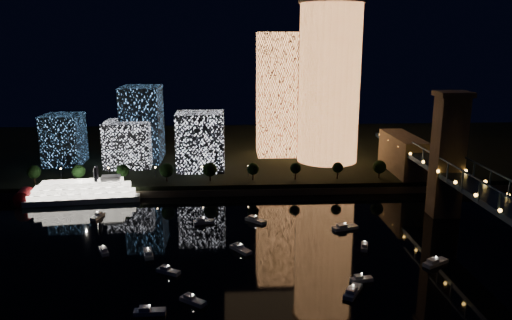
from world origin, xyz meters
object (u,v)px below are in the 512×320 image
at_px(tower_rectangular, 276,95).
at_px(riverboat, 78,192).
at_px(truss_bridge, 510,217).
at_px(tower_cylindrical, 329,82).

height_order(tower_rectangular, riverboat, tower_rectangular).
relative_size(tower_rectangular, truss_bridge, 0.26).
bearing_deg(tower_cylindrical, tower_rectangular, 147.54).
relative_size(tower_cylindrical, tower_rectangular, 1.24).
height_order(tower_rectangular, truss_bridge, tower_rectangular).
height_order(tower_cylindrical, riverboat, tower_cylindrical).
xyz_separation_m(tower_cylindrical, tower_rectangular, (-26.23, 16.68, -8.15)).
bearing_deg(tower_cylindrical, truss_bridge, -74.75).
bearing_deg(truss_bridge, tower_rectangular, 113.28).
bearing_deg(truss_bridge, riverboat, 154.61).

